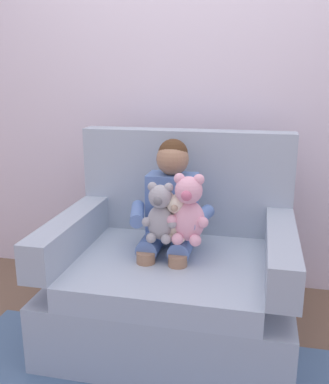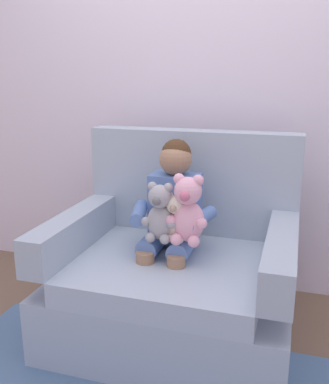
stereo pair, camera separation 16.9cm
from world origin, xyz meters
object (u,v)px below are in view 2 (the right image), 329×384
at_px(armchair, 176,276).
at_px(seated_child, 172,212).
at_px(plush_pink, 188,211).
at_px(plush_cream, 176,218).
at_px(plush_grey, 160,214).

relative_size(armchair, seated_child, 1.46).
height_order(plush_pink, plush_cream, plush_pink).
height_order(armchair, plush_grey, armchair).
xyz_separation_m(seated_child, plush_grey, (-0.02, -0.15, 0.03)).
height_order(seated_child, plush_pink, seated_child).
bearing_deg(armchair, plush_pink, -51.16).
relative_size(seated_child, plush_grey, 2.80).
distance_m(seated_child, plush_cream, 0.14).
xyz_separation_m(plush_grey, plush_pink, (0.14, 0.01, 0.02)).
bearing_deg(plush_grey, plush_cream, 0.88).
distance_m(seated_child, plush_grey, 0.16).
xyz_separation_m(armchair, seated_child, (-0.03, 0.03, 0.35)).
height_order(seated_child, plush_cream, seated_child).
bearing_deg(armchair, seated_child, 137.42).
bearing_deg(seated_child, armchair, -42.64).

